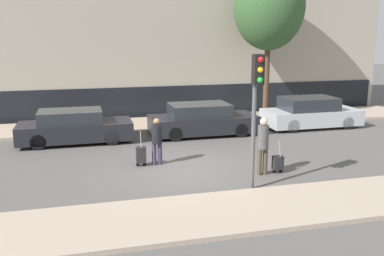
# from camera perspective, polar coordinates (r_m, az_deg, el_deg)

# --- Properties ---
(ground_plane) EXTENTS (80.00, 80.00, 0.00)m
(ground_plane) POSITION_cam_1_polar(r_m,az_deg,el_deg) (14.04, -1.17, -5.51)
(ground_plane) COLOR #565451
(sidewalk_near) EXTENTS (28.00, 2.50, 0.12)m
(sidewalk_near) POSITION_cam_1_polar(r_m,az_deg,el_deg) (10.64, 3.67, -11.27)
(sidewalk_near) COLOR tan
(sidewalk_near) RESTS_ON ground_plane
(sidewalk_far) EXTENTS (28.00, 3.00, 0.12)m
(sidewalk_far) POSITION_cam_1_polar(r_m,az_deg,el_deg) (20.67, -5.73, 0.51)
(sidewalk_far) COLOR tan
(sidewalk_far) RESTS_ON ground_plane
(parked_car_0) EXTENTS (4.49, 1.77, 1.34)m
(parked_car_0) POSITION_cam_1_polar(r_m,az_deg,el_deg) (17.86, -15.42, 0.09)
(parked_car_0) COLOR black
(parked_car_0) RESTS_ON ground_plane
(parked_car_1) EXTENTS (4.64, 1.91, 1.37)m
(parked_car_1) POSITION_cam_1_polar(r_m,az_deg,el_deg) (18.58, 1.37, 1.05)
(parked_car_1) COLOR black
(parked_car_1) RESTS_ON ground_plane
(parked_car_2) EXTENTS (4.46, 1.91, 1.43)m
(parked_car_2) POSITION_cam_1_polar(r_m,az_deg,el_deg) (20.84, 15.51, 1.91)
(parked_car_2) COLOR #B7BABF
(parked_car_2) RESTS_ON ground_plane
(pedestrian_left) EXTENTS (0.35, 0.34, 1.59)m
(pedestrian_left) POSITION_cam_1_polar(r_m,az_deg,el_deg) (14.33, -4.72, -1.43)
(pedestrian_left) COLOR #383347
(pedestrian_left) RESTS_ON ground_plane
(trolley_left) EXTENTS (0.34, 0.29, 1.20)m
(trolley_left) POSITION_cam_1_polar(r_m,az_deg,el_deg) (14.35, -6.82, -3.57)
(trolley_left) COLOR #262628
(trolley_left) RESTS_ON ground_plane
(pedestrian_right) EXTENTS (0.35, 0.34, 1.82)m
(pedestrian_right) POSITION_cam_1_polar(r_m,az_deg,el_deg) (13.41, 9.44, -1.91)
(pedestrian_right) COLOR #4C4233
(pedestrian_right) RESTS_ON ground_plane
(trolley_right) EXTENTS (0.34, 0.29, 1.09)m
(trolley_right) POSITION_cam_1_polar(r_m,az_deg,el_deg) (13.86, 11.37, -4.56)
(trolley_right) COLOR #262628
(trolley_right) RESTS_ON ground_plane
(traffic_light) EXTENTS (0.28, 0.47, 3.81)m
(traffic_light) POSITION_cam_1_polar(r_m,az_deg,el_deg) (11.68, 8.55, 4.35)
(traffic_light) COLOR #515154
(traffic_light) RESTS_ON ground_plane
(parked_bicycle) EXTENTS (1.77, 0.06, 0.96)m
(parked_bicycle) POSITION_cam_1_polar(r_m,az_deg,el_deg) (20.74, 1.26, 1.83)
(parked_bicycle) COLOR black
(parked_bicycle) RESTS_ON sidewalk_far
(bare_tree_near_crossing) EXTENTS (3.52, 3.52, 7.67)m
(bare_tree_near_crossing) POSITION_cam_1_polar(r_m,az_deg,el_deg) (22.23, 10.25, 15.64)
(bare_tree_near_crossing) COLOR #4C3826
(bare_tree_near_crossing) RESTS_ON sidewalk_far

